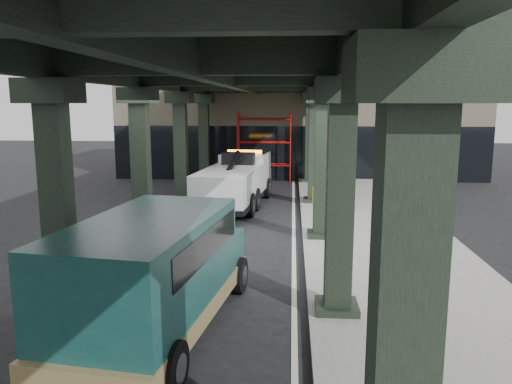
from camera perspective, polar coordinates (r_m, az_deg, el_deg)
The scene contains 8 objects.
ground at distance 14.93m, azimuth -2.24°, elevation -7.45°, with size 90.00×90.00×0.00m, color black.
sidewalk at distance 16.99m, azimuth 13.87°, elevation -5.30°, with size 5.00×40.00×0.15m, color gray.
lane_stripe at distance 16.76m, azimuth 4.34°, elevation -5.48°, with size 0.12×38.00×0.01m, color silver.
viaduct at distance 16.30m, azimuth -3.01°, elevation 13.47°, with size 7.40×32.00×6.40m.
building at distance 34.15m, azimuth 4.89°, elevation 9.23°, with size 22.00×10.00×8.00m, color #C6B793.
scaffolding at distance 28.93m, azimuth 0.97°, elevation 5.36°, with size 3.08×0.88×4.00m.
tow_truck at distance 21.99m, azimuth -2.18°, elevation 1.47°, with size 2.90×7.69×2.46m.
towed_van at distance 9.97m, azimuth -11.37°, elevation -8.88°, with size 3.04×6.17×2.40m.
Camera 1 is at (1.61, -14.14, 4.50)m, focal length 35.00 mm.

